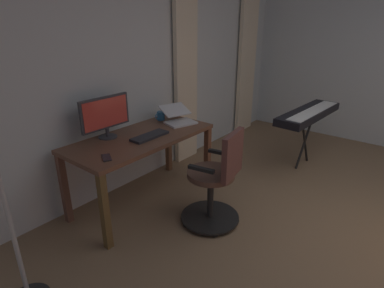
{
  "coord_description": "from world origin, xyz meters",
  "views": [
    {
      "loc": [
        2.58,
        -0.2,
        1.83
      ],
      "look_at": [
        0.56,
        -1.83,
        0.79
      ],
      "focal_mm": 29.54,
      "sensor_mm": 36.0,
      "label": 1
    }
  ],
  "objects_px": {
    "office_chair": "(216,182)",
    "laptop": "(178,118)",
    "mug_coffee": "(161,116)",
    "computer_keyboard": "(150,136)",
    "computer_monitor": "(105,115)",
    "desk": "(142,145)",
    "cell_phone_face_up": "(107,158)",
    "piano_keyboard": "(309,114)"
  },
  "relations": [
    {
      "from": "office_chair",
      "to": "cell_phone_face_up",
      "type": "xyz_separation_m",
      "value": [
        0.7,
        -0.64,
        0.31
      ]
    },
    {
      "from": "laptop",
      "to": "piano_keyboard",
      "type": "relative_size",
      "value": 0.33
    },
    {
      "from": "office_chair",
      "to": "laptop",
      "type": "height_order",
      "value": "office_chair"
    },
    {
      "from": "laptop",
      "to": "cell_phone_face_up",
      "type": "distance_m",
      "value": 1.11
    },
    {
      "from": "computer_monitor",
      "to": "mug_coffee",
      "type": "distance_m",
      "value": 0.75
    },
    {
      "from": "office_chair",
      "to": "computer_keyboard",
      "type": "relative_size",
      "value": 2.31
    },
    {
      "from": "desk",
      "to": "computer_keyboard",
      "type": "bearing_deg",
      "value": 106.72
    },
    {
      "from": "desk",
      "to": "computer_monitor",
      "type": "xyz_separation_m",
      "value": [
        0.23,
        -0.23,
        0.32
      ]
    },
    {
      "from": "computer_monitor",
      "to": "laptop",
      "type": "bearing_deg",
      "value": 163.43
    },
    {
      "from": "computer_keyboard",
      "to": "piano_keyboard",
      "type": "bearing_deg",
      "value": 154.93
    },
    {
      "from": "mug_coffee",
      "to": "computer_keyboard",
      "type": "bearing_deg",
      "value": 33.11
    },
    {
      "from": "computer_keyboard",
      "to": "mug_coffee",
      "type": "height_order",
      "value": "mug_coffee"
    },
    {
      "from": "desk",
      "to": "cell_phone_face_up",
      "type": "height_order",
      "value": "cell_phone_face_up"
    },
    {
      "from": "laptop",
      "to": "cell_phone_face_up",
      "type": "relative_size",
      "value": 2.93
    },
    {
      "from": "desk",
      "to": "mug_coffee",
      "type": "distance_m",
      "value": 0.56
    },
    {
      "from": "laptop",
      "to": "computer_keyboard",
      "type": "bearing_deg",
      "value": 26.1
    },
    {
      "from": "computer_keyboard",
      "to": "cell_phone_face_up",
      "type": "relative_size",
      "value": 2.81
    },
    {
      "from": "cell_phone_face_up",
      "to": "mug_coffee",
      "type": "xyz_separation_m",
      "value": [
        -1.05,
        -0.39,
        0.04
      ]
    },
    {
      "from": "laptop",
      "to": "desk",
      "type": "bearing_deg",
      "value": 15.97
    },
    {
      "from": "desk",
      "to": "office_chair",
      "type": "relative_size",
      "value": 1.6
    },
    {
      "from": "office_chair",
      "to": "computer_keyboard",
      "type": "xyz_separation_m",
      "value": [
        0.13,
        -0.72,
        0.32
      ]
    },
    {
      "from": "office_chair",
      "to": "mug_coffee",
      "type": "distance_m",
      "value": 1.14
    },
    {
      "from": "computer_keyboard",
      "to": "mug_coffee",
      "type": "xyz_separation_m",
      "value": [
        -0.47,
        -0.31,
        0.04
      ]
    },
    {
      "from": "office_chair",
      "to": "computer_monitor",
      "type": "bearing_deg",
      "value": 100.13
    },
    {
      "from": "desk",
      "to": "computer_monitor",
      "type": "distance_m",
      "value": 0.46
    },
    {
      "from": "computer_monitor",
      "to": "cell_phone_face_up",
      "type": "distance_m",
      "value": 0.56
    },
    {
      "from": "office_chair",
      "to": "computer_keyboard",
      "type": "height_order",
      "value": "office_chair"
    },
    {
      "from": "computer_keyboard",
      "to": "cell_phone_face_up",
      "type": "bearing_deg",
      "value": 7.78
    },
    {
      "from": "laptop",
      "to": "computer_monitor",
      "type": "bearing_deg",
      "value": 0.29
    },
    {
      "from": "computer_monitor",
      "to": "computer_keyboard",
      "type": "xyz_separation_m",
      "value": [
        -0.26,
        0.32,
        -0.22
      ]
    },
    {
      "from": "computer_monitor",
      "to": "desk",
      "type": "bearing_deg",
      "value": 135.67
    },
    {
      "from": "desk",
      "to": "mug_coffee",
      "type": "relative_size",
      "value": 11.43
    },
    {
      "from": "cell_phone_face_up",
      "to": "piano_keyboard",
      "type": "relative_size",
      "value": 0.11
    },
    {
      "from": "mug_coffee",
      "to": "piano_keyboard",
      "type": "height_order",
      "value": "mug_coffee"
    },
    {
      "from": "computer_monitor",
      "to": "office_chair",
      "type": "bearing_deg",
      "value": 110.39
    },
    {
      "from": "office_chair",
      "to": "cell_phone_face_up",
      "type": "height_order",
      "value": "office_chair"
    },
    {
      "from": "desk",
      "to": "piano_keyboard",
      "type": "xyz_separation_m",
      "value": [
        -1.93,
        0.98,
        0.05
      ]
    },
    {
      "from": "desk",
      "to": "laptop",
      "type": "height_order",
      "value": "laptop"
    },
    {
      "from": "computer_monitor",
      "to": "piano_keyboard",
      "type": "relative_size",
      "value": 0.42
    },
    {
      "from": "piano_keyboard",
      "to": "mug_coffee",
      "type": "bearing_deg",
      "value": -36.92
    },
    {
      "from": "cell_phone_face_up",
      "to": "piano_keyboard",
      "type": "bearing_deg",
      "value": -168.84
    },
    {
      "from": "office_chair",
      "to": "mug_coffee",
      "type": "height_order",
      "value": "office_chair"
    }
  ]
}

